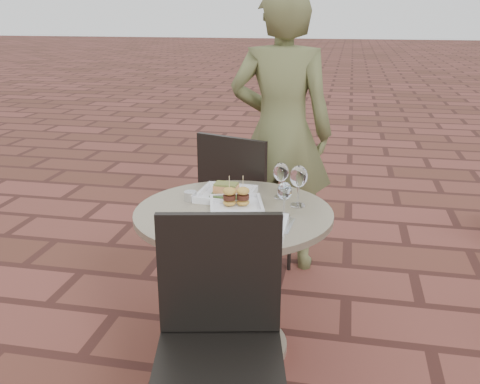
% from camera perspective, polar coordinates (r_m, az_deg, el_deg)
% --- Properties ---
extents(ground, '(60.00, 60.00, 0.00)m').
position_cam_1_polar(ground, '(2.90, 2.62, -14.45)').
color(ground, brown).
rests_on(ground, ground).
extents(cafe_table, '(0.90, 0.90, 0.73)m').
position_cam_1_polar(cafe_table, '(2.52, -0.67, -7.21)').
color(cafe_table, gray).
rests_on(cafe_table, ground).
extents(chair_far, '(0.56, 0.56, 0.93)m').
position_cam_1_polar(chair_far, '(3.14, 0.10, -0.52)').
color(chair_far, black).
rests_on(chair_far, ground).
extents(chair_near, '(0.52, 0.52, 0.93)m').
position_cam_1_polar(chair_near, '(1.91, -2.23, -14.16)').
color(chair_near, black).
rests_on(chair_near, ground).
extents(diner, '(0.64, 0.42, 1.74)m').
position_cam_1_polar(diner, '(3.31, 4.42, 6.26)').
color(diner, brown).
rests_on(diner, ground).
extents(plate_salmon, '(0.27, 0.27, 0.07)m').
position_cam_1_polar(plate_salmon, '(2.58, -1.50, -0.12)').
color(plate_salmon, silver).
rests_on(plate_salmon, cafe_table).
extents(plate_sliders, '(0.29, 0.29, 0.15)m').
position_cam_1_polar(plate_sliders, '(2.44, -0.41, -1.05)').
color(plate_sliders, silver).
rests_on(plate_sliders, cafe_table).
extents(plate_tuna, '(0.29, 0.29, 0.03)m').
position_cam_1_polar(plate_tuna, '(2.19, 1.14, -3.81)').
color(plate_tuna, silver).
rests_on(plate_tuna, cafe_table).
extents(wine_glass_right, '(0.07, 0.07, 0.15)m').
position_cam_1_polar(wine_glass_right, '(2.33, 4.78, -0.02)').
color(wine_glass_right, white).
rests_on(wine_glass_right, cafe_table).
extents(wine_glass_mid, '(0.07, 0.07, 0.17)m').
position_cam_1_polar(wine_glass_mid, '(2.56, 4.40, 2.03)').
color(wine_glass_mid, white).
rests_on(wine_glass_mid, cafe_table).
extents(wine_glass_far, '(0.08, 0.08, 0.19)m').
position_cam_1_polar(wine_glass_far, '(2.45, 6.28, 1.55)').
color(wine_glass_far, white).
rests_on(wine_glass_far, cafe_table).
extents(steel_ramekin, '(0.06, 0.06, 0.05)m').
position_cam_1_polar(steel_ramekin, '(2.55, -5.31, -0.44)').
color(steel_ramekin, silver).
rests_on(steel_ramekin, cafe_table).
extents(cutlery_set, '(0.12, 0.22, 0.00)m').
position_cam_1_polar(cutlery_set, '(2.25, 4.70, -3.60)').
color(cutlery_set, silver).
rests_on(cutlery_set, cafe_table).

